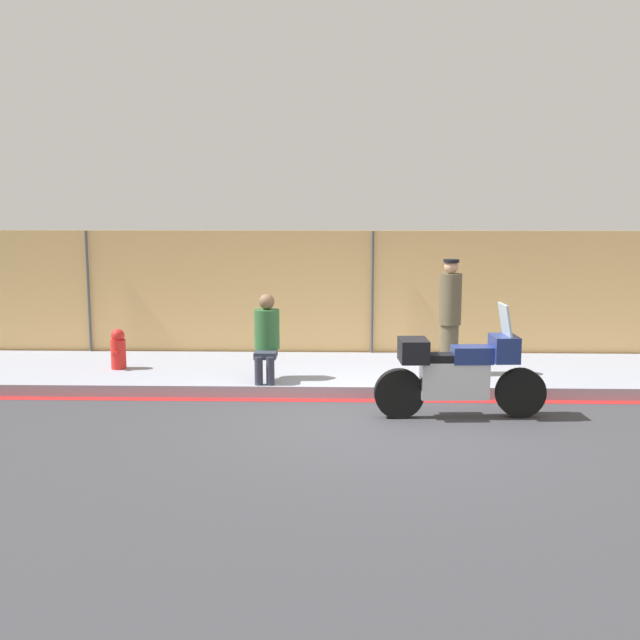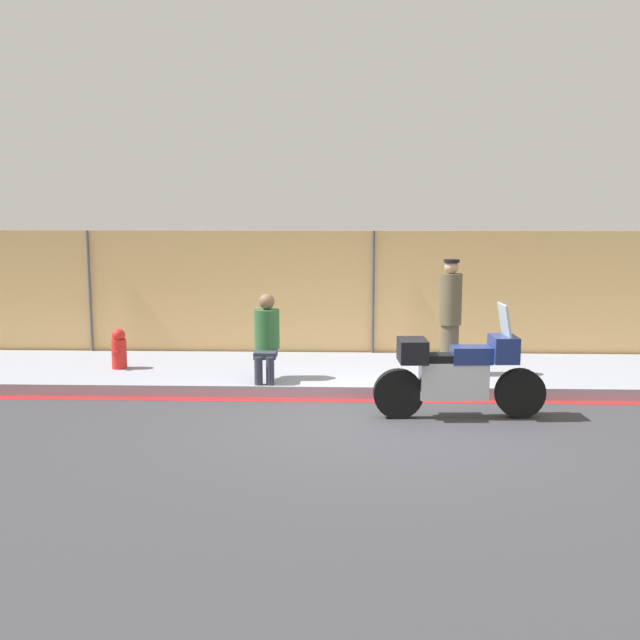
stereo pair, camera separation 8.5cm
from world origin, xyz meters
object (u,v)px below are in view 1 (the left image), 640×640
Objects in this scene: motorcycle at (459,372)px; officer_standing at (450,316)px; fire_hydrant at (118,349)px; person_seated_on_curb at (267,333)px.

officer_standing reaches higher than motorcycle.
fire_hydrant is at bearing 177.18° from officer_standing.
officer_standing reaches higher than fire_hydrant.
person_seated_on_curb is at bearing -15.77° from fire_hydrant.
motorcycle is 1.27× the size of officer_standing.
motorcycle is 3.01m from person_seated_on_curb.
officer_standing is 2.83m from person_seated_on_curb.
motorcycle is at bearing -94.17° from officer_standing.
person_seated_on_curb is (-2.66, 1.37, 0.28)m from motorcycle.
motorcycle is 3.49× the size of fire_hydrant.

